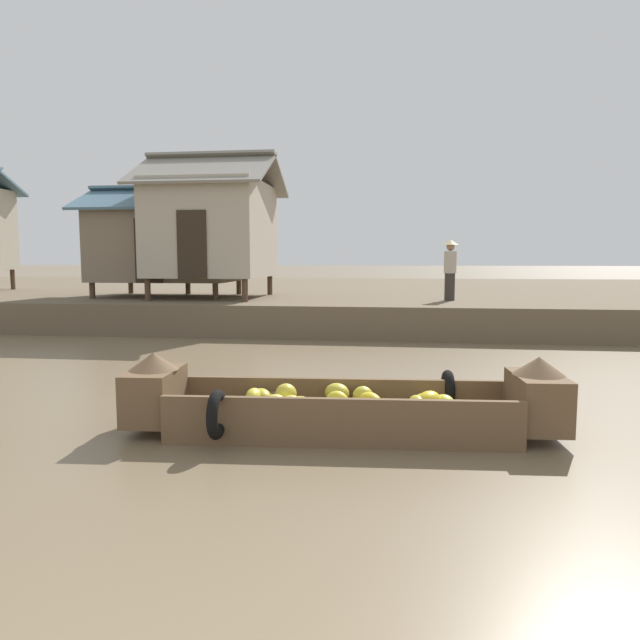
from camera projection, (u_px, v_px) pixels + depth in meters
ground_plane at (358, 362)px, 11.02m from camera, size 300.00×300.00×0.00m
riverbank_strip at (378, 297)px, 23.61m from camera, size 160.00×20.00×0.82m
banana_boat at (342, 406)px, 6.50m from camera, size 4.91×1.92×0.91m
stilt_house_mid_left at (168, 242)px, 17.42m from camera, size 4.77×3.35×3.34m
stilt_house_mid_right at (212, 228)px, 16.81m from camera, size 3.82×3.98×4.20m
vendor_person at (450, 267)px, 15.77m from camera, size 0.44×0.44×1.66m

